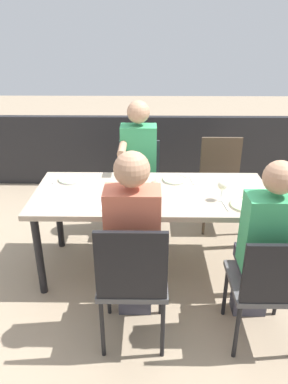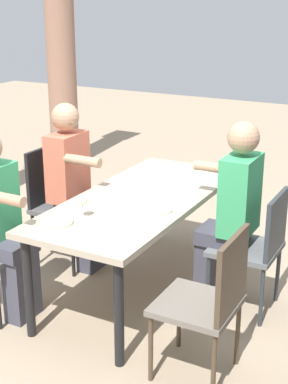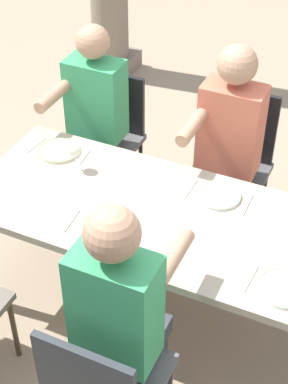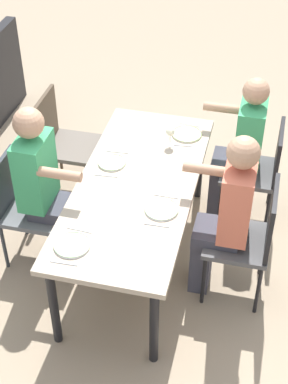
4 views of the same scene
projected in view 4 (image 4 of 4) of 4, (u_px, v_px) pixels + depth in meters
ground_plane at (137, 258)px, 4.63m from camera, size 16.00×16.00×0.00m
dining_table at (136, 192)px, 4.20m from camera, size 1.90×0.82×0.74m
chair_west_north at (260, 167)px, 4.70m from camera, size 0.44×0.44×0.87m
chair_west_south at (61, 138)px, 4.99m from camera, size 0.44×0.44×0.91m
chair_mid_north at (251, 235)px, 4.03m from camera, size 0.44×0.44×0.95m
chair_mid_south at (23, 203)px, 4.36m from camera, size 0.44×0.44×0.87m
diner_woman_green at (240, 146)px, 4.62m from camera, size 0.35×0.49×1.27m
diner_man_white at (45, 185)px, 4.19m from camera, size 0.35×0.50×1.33m
diner_guest_third at (226, 213)px, 3.96m from camera, size 0.34×0.50×1.32m
plate_0 at (187, 134)px, 4.63m from camera, size 0.23×0.23×0.02m
wine_glass_0 at (170, 132)px, 4.46m from camera, size 0.07×0.07×0.16m
fork_0 at (190, 124)px, 4.75m from camera, size 0.03×0.17×0.01m
spoon_0 at (183, 145)px, 4.52m from camera, size 0.03×0.17×0.01m
plate_1 at (112, 163)px, 4.34m from camera, size 0.21×0.21×0.02m
fork_1 at (117, 152)px, 4.46m from camera, size 0.03×0.17×0.01m
spoon_1 at (106, 175)px, 4.23m from camera, size 0.03×0.17×0.01m
plate_2 at (162, 209)px, 3.94m from camera, size 0.23×0.23×0.02m
fork_2 at (166, 196)px, 4.06m from camera, size 0.02×0.17×0.01m
spoon_2 at (157, 225)px, 3.83m from camera, size 0.02×0.17×0.01m
plate_3 at (72, 245)px, 3.68m from camera, size 0.23×0.23×0.02m
fork_3 at (80, 230)px, 3.79m from camera, size 0.03×0.17×0.01m
spoon_3 at (64, 263)px, 3.57m from camera, size 0.02×0.17×0.01m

